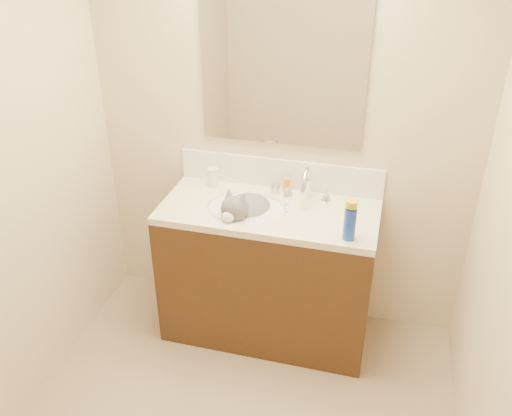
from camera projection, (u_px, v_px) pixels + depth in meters
The scene contains 16 objects.
room_shell at pixel (203, 183), 1.85m from camera, with size 2.24×2.54×2.52m.
vanity_cabinet at pixel (268, 275), 3.20m from camera, with size 1.20×0.55×0.82m, color #3A2210.
counter_slab at pixel (269, 211), 2.99m from camera, with size 1.20×0.55×0.04m, color beige.
basin at pixel (247, 219), 3.01m from camera, with size 0.45×0.36×0.14m, color white.
faucet at pixel (306, 187), 3.01m from camera, with size 0.28×0.20×0.21m.
cat at pixel (246, 213), 3.00m from camera, with size 0.35×0.42×0.32m.
backsplash at pixel (280, 173), 3.15m from camera, with size 1.20×0.02×0.18m, color silver.
mirror at pixel (282, 73), 2.87m from camera, with size 0.90×0.02×0.80m, color white.
pill_bottle at pixel (213, 177), 3.19m from camera, with size 0.06×0.06×0.11m, color silver.
pill_label at pixel (213, 179), 3.19m from camera, with size 0.06×0.06×0.04m, color orange.
silver_jar at pixel (275, 188), 3.12m from camera, with size 0.05×0.05×0.06m, color #B7B7BC.
amber_bottle at pixel (287, 185), 3.11m from camera, with size 0.04×0.04×0.09m, color orange.
toothbrush at pixel (286, 205), 3.00m from camera, with size 0.02×0.15×0.01m, color silver.
toothbrush_head at pixel (286, 204), 3.00m from camera, with size 0.02×0.03×0.02m, color #6984DF.
spray_can at pixel (350, 224), 2.67m from camera, with size 0.06×0.06×0.17m, color #193DB0.
spray_cap at pixel (352, 204), 2.61m from camera, with size 0.06×0.06×0.04m, color gold.
Camera 1 is at (0.60, -1.55, 2.32)m, focal length 38.00 mm.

